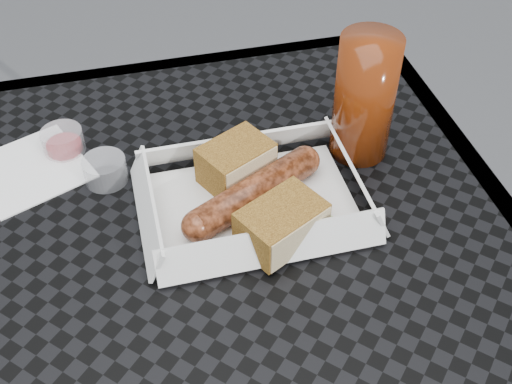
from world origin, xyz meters
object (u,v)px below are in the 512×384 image
patio_table (172,322)px  drink_glass (364,98)px  food_tray (254,204)px  bratwurst (254,192)px

patio_table → drink_glass: drink_glass is taller
patio_table → food_tray: size_ratio=3.64×
patio_table → bratwurst: 0.17m
bratwurst → drink_glass: 0.17m
patio_table → food_tray: (0.11, 0.08, 0.08)m
food_tray → bratwurst: bratwurst is taller
patio_table → bratwurst: bearing=35.4°
patio_table → bratwurst: size_ratio=4.60×
food_tray → bratwurst: size_ratio=1.26×
patio_table → food_tray: 0.16m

